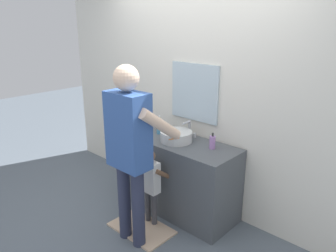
{
  "coord_description": "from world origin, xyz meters",
  "views": [
    {
      "loc": [
        2.12,
        -2.15,
        2.05
      ],
      "look_at": [
        0.0,
        0.15,
        1.02
      ],
      "focal_mm": 34.7,
      "sensor_mm": 36.0,
      "label": 1
    }
  ],
  "objects_px": {
    "toothbrush_cup": "(160,129)",
    "child_toddler": "(151,181)",
    "soap_bottle": "(212,142)",
    "adult_parent": "(130,142)"
  },
  "relations": [
    {
      "from": "child_toddler",
      "to": "adult_parent",
      "type": "height_order",
      "value": "adult_parent"
    },
    {
      "from": "toothbrush_cup",
      "to": "adult_parent",
      "type": "bearing_deg",
      "value": -64.17
    },
    {
      "from": "child_toddler",
      "to": "soap_bottle",
      "type": "bearing_deg",
      "value": 49.83
    },
    {
      "from": "soap_bottle",
      "to": "adult_parent",
      "type": "bearing_deg",
      "value": -113.79
    },
    {
      "from": "child_toddler",
      "to": "adult_parent",
      "type": "distance_m",
      "value": 0.61
    },
    {
      "from": "soap_bottle",
      "to": "child_toddler",
      "type": "height_order",
      "value": "soap_bottle"
    },
    {
      "from": "toothbrush_cup",
      "to": "adult_parent",
      "type": "xyz_separation_m",
      "value": [
        0.36,
        -0.74,
        0.15
      ]
    },
    {
      "from": "toothbrush_cup",
      "to": "soap_bottle",
      "type": "distance_m",
      "value": 0.7
    },
    {
      "from": "toothbrush_cup",
      "to": "adult_parent",
      "type": "height_order",
      "value": "adult_parent"
    },
    {
      "from": "toothbrush_cup",
      "to": "child_toddler",
      "type": "height_order",
      "value": "toothbrush_cup"
    }
  ]
}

